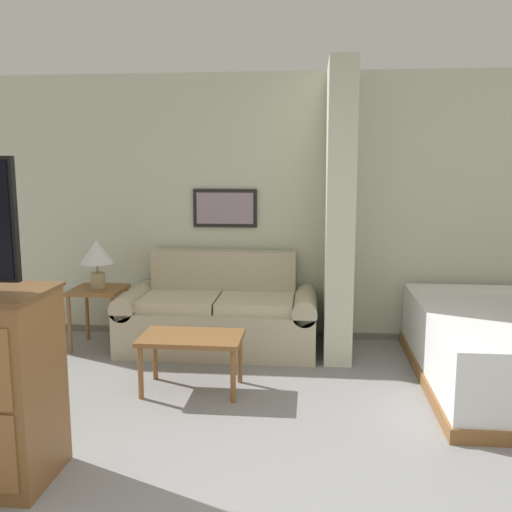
{
  "coord_description": "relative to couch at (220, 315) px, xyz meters",
  "views": [
    {
      "loc": [
        0.11,
        -2.07,
        1.73
      ],
      "look_at": [
        -0.31,
        2.11,
        1.05
      ],
      "focal_mm": 40.0,
      "sensor_mm": 36.0,
      "label": 1
    }
  ],
  "objects": [
    {
      "name": "coffee_table",
      "position": [
        -0.04,
        -1.05,
        0.07
      ],
      "size": [
        0.77,
        0.47,
        0.44
      ],
      "color": "brown",
      "rests_on": "ground_plane"
    },
    {
      "name": "couch",
      "position": [
        0.0,
        0.0,
        0.0
      ],
      "size": [
        1.83,
        0.84,
        0.89
      ],
      "color": "#B7AD8E",
      "rests_on": "ground_plane"
    },
    {
      "name": "wall_partition_pillar",
      "position": [
        1.1,
        -0.01,
        0.98
      ],
      "size": [
        0.24,
        0.85,
        2.6
      ],
      "color": "beige",
      "rests_on": "ground_plane"
    },
    {
      "name": "wall_back",
      "position": [
        0.75,
        0.48,
        0.98
      ],
      "size": [
        7.73,
        0.16,
        2.6
      ],
      "color": "beige",
      "rests_on": "ground_plane"
    },
    {
      "name": "side_table",
      "position": [
        -1.14,
        -0.08,
        0.17
      ],
      "size": [
        0.47,
        0.47,
        0.57
      ],
      "color": "brown",
      "rests_on": "ground_plane"
    },
    {
      "name": "table_lamp",
      "position": [
        -1.14,
        -0.08,
        0.57
      ],
      "size": [
        0.31,
        0.31,
        0.46
      ],
      "color": "tan",
      "rests_on": "side_table"
    }
  ]
}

